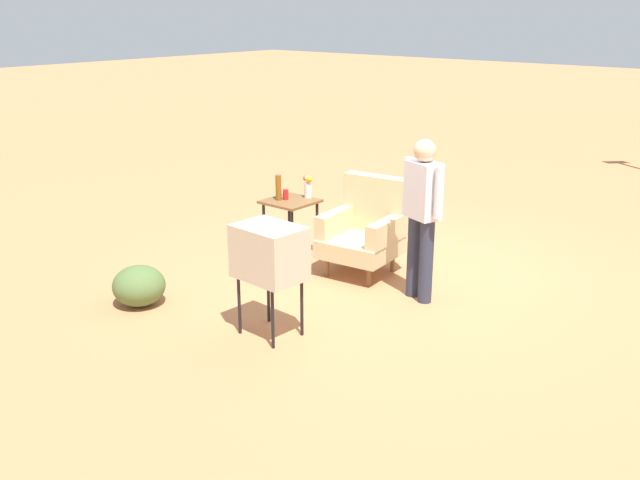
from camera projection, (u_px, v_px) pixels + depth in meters
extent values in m
plane|color=#C17A4C|center=(391.00, 275.00, 8.04)|extent=(60.00, 60.00, 0.00)
cylinder|color=brown|center=(327.00, 267.00, 7.97)|extent=(0.05, 0.05, 0.22)
cylinder|color=brown|center=(369.00, 276.00, 7.69)|extent=(0.05, 0.05, 0.22)
cylinder|color=brown|center=(352.00, 254.00, 8.39)|extent=(0.05, 0.05, 0.22)
cylinder|color=brown|center=(393.00, 262.00, 8.11)|extent=(0.05, 0.05, 0.22)
cube|color=#CCB784|center=(360.00, 247.00, 7.98)|extent=(0.83, 0.83, 0.20)
cube|color=#CCB784|center=(376.00, 204.00, 8.10)|extent=(0.77, 0.24, 0.64)
cube|color=#CCB784|center=(336.00, 222.00, 8.07)|extent=(0.21, 0.69, 0.26)
cube|color=#CCB784|center=(386.00, 232.00, 7.74)|extent=(0.21, 0.69, 0.26)
cylinder|color=black|center=(264.00, 229.00, 8.59)|extent=(0.04, 0.04, 0.64)
cylinder|color=black|center=(292.00, 237.00, 8.32)|extent=(0.04, 0.04, 0.64)
cylinder|color=black|center=(289.00, 221.00, 8.92)|extent=(0.04, 0.04, 0.64)
cylinder|color=black|center=(317.00, 228.00, 8.64)|extent=(0.04, 0.04, 0.64)
cube|color=brown|center=(290.00, 201.00, 8.51)|extent=(0.56, 0.56, 0.03)
cylinder|color=black|center=(302.00, 307.00, 6.49)|extent=(0.03, 0.03, 0.55)
cylinder|color=black|center=(268.00, 294.00, 6.78)|extent=(0.03, 0.03, 0.55)
cylinder|color=black|center=(273.00, 319.00, 6.24)|extent=(0.03, 0.03, 0.55)
cylinder|color=black|center=(239.00, 305.00, 6.53)|extent=(0.03, 0.03, 0.55)
cube|color=#BCB299|center=(269.00, 252.00, 6.35)|extent=(0.63, 0.47, 0.48)
cube|color=#383D3F|center=(287.00, 246.00, 6.51)|extent=(0.42, 0.04, 0.34)
cylinder|color=#2D3347|center=(414.00, 256.00, 7.35)|extent=(0.14, 0.14, 0.86)
cylinder|color=#2D3347|center=(426.00, 262.00, 7.19)|extent=(0.14, 0.14, 0.86)
cube|color=silver|center=(423.00, 190.00, 7.05)|extent=(0.41, 0.33, 0.56)
cylinder|color=silver|center=(408.00, 182.00, 7.24)|extent=(0.09, 0.09, 0.50)
cylinder|color=silver|center=(439.00, 193.00, 6.84)|extent=(0.09, 0.09, 0.50)
sphere|color=#DBAD84|center=(425.00, 151.00, 6.93)|extent=(0.22, 0.22, 0.22)
cylinder|color=brown|center=(278.00, 188.00, 8.47)|extent=(0.07, 0.07, 0.30)
cylinder|color=red|center=(286.00, 195.00, 8.52)|extent=(0.07, 0.07, 0.12)
cylinder|color=silver|center=(308.00, 190.00, 8.59)|extent=(0.09, 0.09, 0.18)
sphere|color=yellow|center=(308.00, 179.00, 8.55)|extent=(0.07, 0.07, 0.07)
sphere|color=#E04C66|center=(306.00, 178.00, 8.58)|extent=(0.07, 0.07, 0.07)
sphere|color=orange|center=(309.00, 179.00, 8.52)|extent=(0.07, 0.07, 0.07)
ellipsoid|color=#516B38|center=(139.00, 286.00, 7.18)|extent=(0.52, 0.52, 0.40)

